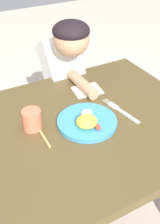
# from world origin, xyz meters

# --- Properties ---
(ground_plane) EXTENTS (8.00, 8.00, 0.00)m
(ground_plane) POSITION_xyz_m (0.00, 0.00, 0.00)
(ground_plane) COLOR beige
(dining_table) EXTENTS (1.04, 0.81, 0.70)m
(dining_table) POSITION_xyz_m (0.00, 0.00, 0.57)
(dining_table) COLOR #4E3F21
(dining_table) RESTS_ON ground_plane
(plate) EXTENTS (0.24, 0.24, 0.06)m
(plate) POSITION_xyz_m (0.02, -0.02, 0.71)
(plate) COLOR teal
(plate) RESTS_ON dining_table
(fork) EXTENTS (0.05, 0.22, 0.01)m
(fork) POSITION_xyz_m (0.19, -0.01, 0.70)
(fork) COLOR silver
(fork) RESTS_ON dining_table
(spoon) EXTENTS (0.04, 0.20, 0.02)m
(spoon) POSITION_xyz_m (-0.17, 0.08, 0.71)
(spoon) COLOR tan
(spoon) RESTS_ON dining_table
(drinking_cup) EXTENTS (0.08, 0.08, 0.08)m
(drinking_cup) POSITION_xyz_m (-0.19, 0.07, 0.74)
(drinking_cup) COLOR #E36A4A
(drinking_cup) RESTS_ON dining_table
(person) EXTENTS (0.19, 0.50, 1.00)m
(person) POSITION_xyz_m (0.13, 0.46, 0.56)
(person) COLOR #3E4B5F
(person) RESTS_ON ground_plane
(napkin) EXTENTS (0.14, 0.12, 0.00)m
(napkin) POSITION_xyz_m (0.15, 0.21, 0.70)
(napkin) COLOR white
(napkin) RESTS_ON dining_table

